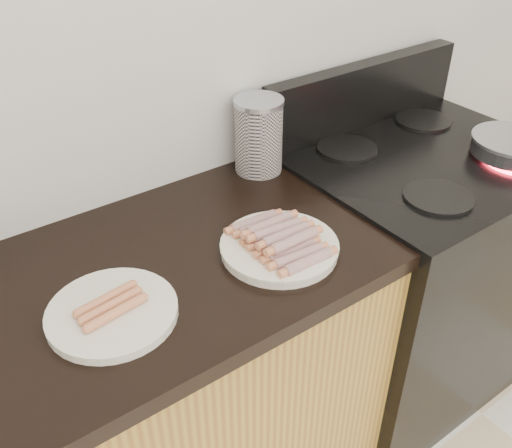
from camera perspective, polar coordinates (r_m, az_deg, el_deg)
wall_back at (r=1.39m, az=-13.70°, el=17.20°), size 4.00×0.04×2.60m
stove at (r=2.00m, az=14.80°, el=-5.02°), size 0.76×0.65×0.91m
stove_panel at (r=1.88m, az=10.73°, el=12.67°), size 0.76×0.06×0.20m
burner_near_left at (r=1.54m, az=17.78°, el=2.58°), size 0.18×0.18×0.01m
burner_far_left at (r=1.73m, az=9.09°, el=7.48°), size 0.18×0.18×0.01m
burner_far_right at (r=1.97m, az=16.37°, el=9.91°), size 0.18×0.18×0.01m
main_plate at (r=1.30m, az=2.34°, el=-2.46°), size 0.35×0.35×0.02m
side_plate at (r=1.17m, az=-14.18°, el=-8.58°), size 0.29×0.29×0.02m
hotdog_pile at (r=1.28m, az=2.37°, el=-1.43°), size 0.12×0.23×0.05m
plain_sausages at (r=1.16m, az=-14.31°, el=-7.89°), size 0.13×0.08×0.02m
canister at (r=1.58m, az=0.26°, el=8.85°), size 0.14×0.14×0.21m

